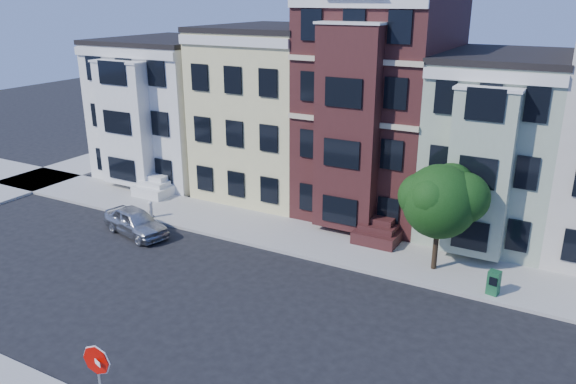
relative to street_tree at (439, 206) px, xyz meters
The scene contains 10 objects.
ground 9.90m from the street_tree, 124.17° to the right, with size 120.00×120.00×0.00m, color black.
far_sidewalk 6.12m from the street_tree, behind, with size 60.00×4.00×0.15m, color #9E9B93.
house_white 21.40m from the street_tree, 161.60° to the left, with size 8.00×9.00×9.00m, color white.
house_yellow 14.12m from the street_tree, 151.21° to the left, with size 7.00×9.00×10.00m, color beige.
house_brown 9.01m from the street_tree, 128.01° to the left, with size 7.00×9.00×12.00m, color #3E1A19.
house_green 6.98m from the street_tree, 79.64° to the left, with size 6.00×9.00×9.00m, color #9AAA90.
street_tree is the anchor object (origin of this frame).
parked_car 15.49m from the street_tree, 167.23° to the right, with size 1.68×4.18×1.42m, color #AAACB3.
newspaper_box 3.92m from the street_tree, 22.33° to the right, with size 0.47×0.42×1.05m, color #1D5D35.
fire_hydrant 15.91m from the street_tree, behind, with size 0.27×0.27×0.77m, color silver.
Camera 1 is at (10.55, -15.69, 11.93)m, focal length 35.00 mm.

